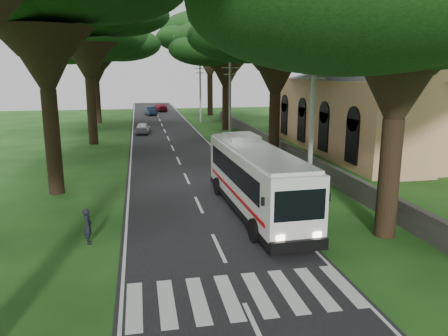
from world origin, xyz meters
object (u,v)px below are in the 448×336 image
(church, at_px, (375,96))
(distant_car_a, at_px, (143,128))
(pole_near, at_px, (311,131))
(pole_far, at_px, (200,92))
(distant_car_c, at_px, (160,107))
(distant_car_b, at_px, (151,111))
(pedestrian, at_px, (88,226))
(pole_mid, at_px, (230,103))
(coach_bus, at_px, (256,178))

(church, height_order, distant_car_a, church)
(pole_near, bearing_deg, pole_far, 90.00)
(pole_far, height_order, distant_car_c, pole_far)
(distant_car_b, relative_size, distant_car_c, 0.89)
(distant_car_c, bearing_deg, pedestrian, 72.81)
(pole_near, relative_size, distant_car_b, 1.94)
(distant_car_a, bearing_deg, pole_mid, 135.11)
(distant_car_c, relative_size, pedestrian, 3.00)
(pole_mid, bearing_deg, coach_bus, -98.07)
(distant_car_c, bearing_deg, church, 100.35)
(pole_near, relative_size, pole_far, 1.00)
(pole_mid, bearing_deg, distant_car_a, 127.85)
(pole_far, distance_m, pedestrian, 43.92)
(church, xyz_separation_m, pole_near, (-12.36, -15.55, -0.73))
(pole_far, xyz_separation_m, pedestrian, (-10.81, -42.43, -3.41))
(pole_near, relative_size, distant_car_a, 2.09)
(distant_car_b, distance_m, pedestrian, 54.23)
(pole_near, distance_m, distant_car_b, 52.16)
(pole_near, distance_m, coach_bus, 3.67)
(distant_car_b, bearing_deg, pedestrian, -104.39)
(pole_near, height_order, distant_car_b, pole_near)
(coach_bus, xyz_separation_m, pedestrian, (-8.01, -2.67, -1.05))
(distant_car_a, xyz_separation_m, distant_car_b, (1.54, 21.24, 0.03))
(pole_mid, xyz_separation_m, pedestrian, (-10.81, -22.43, -3.41))
(pole_near, height_order, distant_car_a, pole_near)
(coach_bus, bearing_deg, pole_far, 84.05)
(distant_car_b, bearing_deg, pole_near, -92.65)
(distant_car_a, bearing_deg, distant_car_b, -86.88)
(pole_far, relative_size, distant_car_c, 1.73)
(distant_car_a, distance_m, pedestrian, 32.93)
(church, bearing_deg, pole_near, -128.50)
(church, distance_m, pole_far, 27.41)
(church, bearing_deg, distant_car_a, 144.01)
(pole_far, height_order, distant_car_b, pole_far)
(church, height_order, pole_far, church)
(church, relative_size, coach_bus, 2.08)
(pole_mid, relative_size, pedestrian, 5.19)
(pole_mid, distance_m, coach_bus, 20.10)
(distant_car_c, height_order, pedestrian, pedestrian)
(pedestrian, bearing_deg, church, -58.01)
(church, distance_m, distant_car_b, 40.95)
(distant_car_a, xyz_separation_m, pedestrian, (-2.74, -32.82, 0.09))
(pole_mid, height_order, distant_car_c, pole_mid)
(pole_near, height_order, pedestrian, pole_near)
(distant_car_c, bearing_deg, distant_car_b, 63.03)
(pole_mid, distance_m, distant_car_c, 38.67)
(coach_bus, xyz_separation_m, distant_car_c, (-1.90, 57.99, -1.12))
(pole_far, bearing_deg, coach_bus, -94.03)
(pole_near, bearing_deg, pole_mid, 90.00)
(church, height_order, distant_car_c, church)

